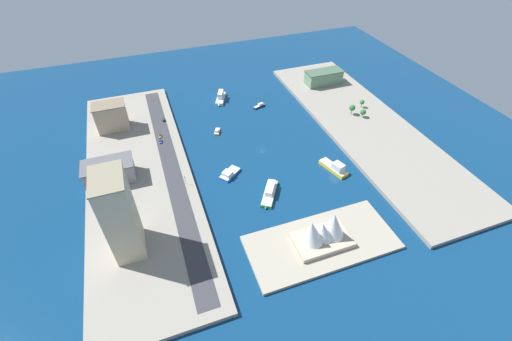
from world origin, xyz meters
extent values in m
plane|color=navy|center=(0.00, 0.00, 0.00)|extent=(440.00, 440.00, 0.00)
cube|color=gray|center=(-92.77, 0.00, 1.51)|extent=(70.00, 240.00, 3.02)
cube|color=gray|center=(92.77, 0.00, 1.51)|extent=(70.00, 240.00, 3.02)
cube|color=#A89E89|center=(-0.90, 95.01, 1.00)|extent=(86.85, 38.92, 2.00)
cube|color=#38383D|center=(70.33, 0.00, 3.09)|extent=(11.69, 228.00, 0.15)
cube|color=orange|center=(26.81, -34.81, 0.66)|extent=(7.38, 10.49, 1.32)
cone|color=orange|center=(24.73, -39.63, 0.66)|extent=(1.56, 1.56, 1.19)
cube|color=white|center=(27.11, -34.10, 2.25)|extent=(4.06, 4.68, 1.85)
cube|color=beige|center=(26.81, -34.81, 1.37)|extent=(7.08, 10.07, 0.10)
cube|color=silver|center=(10.00, -84.92, 1.39)|extent=(15.05, 23.11, 2.78)
cone|color=silver|center=(14.69, -74.03, 1.39)|extent=(3.29, 3.29, 2.50)
cube|color=white|center=(9.52, -86.03, 5.46)|extent=(8.24, 11.89, 5.36)
cube|color=beige|center=(10.00, -84.92, 2.83)|extent=(14.44, 22.18, 0.10)
cube|color=yellow|center=(-40.09, 39.27, 1.37)|extent=(13.45, 23.78, 2.73)
cone|color=yellow|center=(-36.53, 27.72, 1.37)|extent=(3.07, 3.07, 2.46)
cube|color=white|center=(-41.27, 43.11, 5.26)|extent=(7.99, 9.37, 5.05)
cube|color=beige|center=(-40.09, 39.27, 2.78)|extent=(12.92, 22.83, 0.10)
cube|color=#2D8C4C|center=(12.89, 47.84, 1.11)|extent=(19.65, 25.24, 2.22)
cone|color=#2D8C4C|center=(20.00, 59.04, 1.11)|extent=(2.76, 2.76, 2.00)
cube|color=white|center=(11.52, 45.68, 4.03)|extent=(11.23, 13.96, 3.62)
cube|color=beige|center=(12.89, 47.84, 2.27)|extent=(18.86, 24.23, 0.10)
cube|color=blue|center=(31.91, 19.36, 0.97)|extent=(17.73, 16.20, 1.95)
cone|color=blue|center=(25.01, 14.01, 0.97)|extent=(2.46, 2.46, 1.75)
cube|color=white|center=(34.20, 21.14, 3.30)|extent=(8.38, 8.47, 2.69)
cube|color=beige|center=(31.91, 19.36, 2.00)|extent=(17.02, 15.55, 0.10)
cube|color=#1E284C|center=(-19.67, -60.54, 0.81)|extent=(11.87, 6.63, 1.61)
cone|color=#1E284C|center=(-13.82, -58.50, 0.81)|extent=(1.85, 1.85, 1.45)
cube|color=white|center=(-21.35, -61.13, 2.55)|extent=(5.35, 3.83, 1.87)
cube|color=beige|center=(-19.67, -60.54, 1.66)|extent=(11.39, 6.37, 0.10)
cube|color=gray|center=(110.67, -0.45, 9.75)|extent=(32.13, 18.04, 13.48)
cube|color=#59595C|center=(110.67, -0.45, 16.89)|extent=(33.41, 18.76, 0.80)
cube|color=tan|center=(105.78, -64.75, 13.89)|extent=(23.99, 15.72, 21.75)
cube|color=#7C6B55|center=(105.78, -64.75, 25.17)|extent=(24.95, 16.35, 0.80)
cube|color=#C6B793|center=(102.48, 62.66, 29.21)|extent=(15.43, 22.43, 52.38)
cube|color=gray|center=(102.48, 62.66, 55.79)|extent=(16.05, 23.33, 0.80)
cube|color=slate|center=(-93.55, -77.27, 9.21)|extent=(35.10, 15.01, 12.38)
cube|color=#47624A|center=(-93.55, -77.27, 15.80)|extent=(36.50, 15.61, 0.80)
cylinder|color=black|center=(66.88, -63.94, 3.49)|extent=(0.25, 0.64, 0.64)
cylinder|color=black|center=(65.23, -63.93, 3.49)|extent=(0.25, 0.64, 0.64)
cylinder|color=black|center=(66.90, -60.78, 3.49)|extent=(0.25, 0.64, 0.64)
cylinder|color=black|center=(65.24, -60.77, 3.49)|extent=(0.25, 0.64, 0.64)
cube|color=black|center=(66.06, -62.36, 3.78)|extent=(1.88, 4.52, 0.79)
cube|color=#262D38|center=(66.06, -62.13, 4.45)|extent=(1.65, 2.53, 0.54)
cylinder|color=black|center=(71.63, -38.22, 3.49)|extent=(0.25, 0.64, 0.64)
cylinder|color=black|center=(73.33, -38.22, 3.49)|extent=(0.25, 0.64, 0.64)
cylinder|color=black|center=(71.64, -41.66, 3.49)|extent=(0.25, 0.64, 0.64)
cylinder|color=black|center=(73.34, -41.66, 3.49)|extent=(0.25, 0.64, 0.64)
cube|color=yellow|center=(72.48, -39.94, 3.74)|extent=(1.91, 4.92, 0.71)
cube|color=#262D38|center=(72.48, -40.19, 4.42)|extent=(1.68, 2.75, 0.65)
cylinder|color=black|center=(72.27, -30.65, 3.49)|extent=(0.26, 0.64, 0.64)
cylinder|color=black|center=(73.95, -30.67, 3.49)|extent=(0.26, 0.64, 0.64)
cylinder|color=black|center=(72.23, -34.15, 3.49)|extent=(0.26, 0.64, 0.64)
cylinder|color=black|center=(73.91, -34.17, 3.49)|extent=(0.26, 0.64, 0.64)
cube|color=blue|center=(73.09, -32.41, 3.78)|extent=(1.93, 5.03, 0.78)
cube|color=#262D38|center=(73.09, -32.66, 4.47)|extent=(1.68, 2.82, 0.61)
cylinder|color=black|center=(63.62, 21.32, 5.77)|extent=(0.18, 0.18, 5.50)
cube|color=black|center=(63.62, 21.32, 9.02)|extent=(0.36, 0.36, 1.00)
sphere|color=red|center=(63.62, 21.32, 9.37)|extent=(0.24, 0.24, 0.24)
sphere|color=yellow|center=(63.62, 21.32, 9.02)|extent=(0.24, 0.24, 0.24)
sphere|color=green|center=(63.62, 21.32, 8.67)|extent=(0.24, 0.24, 0.24)
cube|color=#BCAD93|center=(-0.90, 95.01, 3.50)|extent=(32.89, 20.44, 3.00)
cone|color=white|center=(-7.13, 95.01, 14.18)|extent=(13.47, 11.45, 19.54)
cone|color=white|center=(-0.90, 95.01, 11.48)|extent=(12.08, 9.73, 14.61)
cone|color=white|center=(6.39, 95.01, 13.48)|extent=(14.25, 11.85, 18.54)
cylinder|color=brown|center=(-104.18, -24.84, 4.77)|extent=(0.50, 0.50, 3.50)
sphere|color=#2D7233|center=(-104.18, -24.84, 8.17)|extent=(4.15, 4.15, 4.15)
cylinder|color=brown|center=(-89.47, -17.79, 5.12)|extent=(0.50, 0.50, 4.21)
sphere|color=#2D7233|center=(-89.47, -17.79, 9.35)|extent=(5.32, 5.32, 5.32)
cylinder|color=brown|center=(-95.95, -10.52, 4.45)|extent=(0.50, 0.50, 2.87)
sphere|color=#2D7233|center=(-95.95, -10.52, 7.86)|extent=(4.93, 4.93, 4.93)
camera|label=1|loc=(76.39, 197.57, 163.95)|focal=24.16mm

